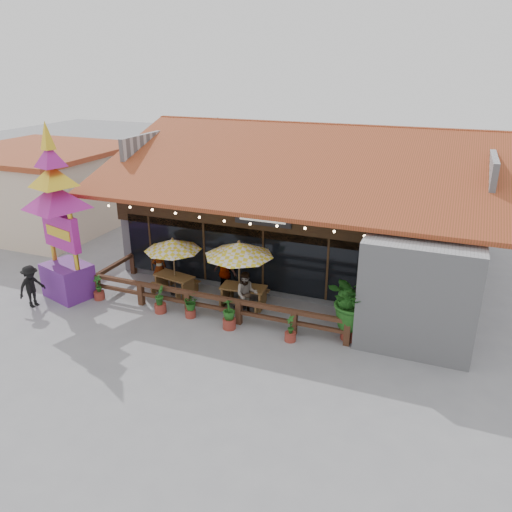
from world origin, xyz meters
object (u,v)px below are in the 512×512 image
at_px(umbrella_right, 239,249).
at_px(picnic_table_right, 243,293).
at_px(thai_sign_tower, 57,202).
at_px(pedestrian, 31,286).
at_px(umbrella_left, 173,245).
at_px(tropical_plant, 353,301).
at_px(picnic_table_left, 174,281).

relative_size(umbrella_right, picnic_table_right, 1.64).
distance_m(umbrella_right, thai_sign_tower, 6.91).
bearing_deg(pedestrian, umbrella_left, -47.30).
bearing_deg(umbrella_right, umbrella_left, 175.85).
distance_m(picnic_table_right, thai_sign_tower, 7.59).
bearing_deg(picnic_table_right, thai_sign_tower, -165.70).
bearing_deg(umbrella_left, picnic_table_right, 0.41).
relative_size(umbrella_left, umbrella_right, 0.94).
bearing_deg(picnic_table_right, umbrella_left, -179.59).
distance_m(umbrella_right, picnic_table_right, 1.82).
xyz_separation_m(umbrella_left, tropical_plant, (7.11, -0.84, -0.67)).
xyz_separation_m(picnic_table_left, pedestrian, (-4.32, -2.94, 0.31)).
xyz_separation_m(thai_sign_tower, pedestrian, (-0.64, -1.20, -2.97)).
xyz_separation_m(umbrella_left, umbrella_right, (2.84, -0.21, 0.29)).
distance_m(thai_sign_tower, tropical_plant, 11.15).
relative_size(picnic_table_right, pedestrian, 1.08).
bearing_deg(thai_sign_tower, umbrella_right, 12.56).
relative_size(umbrella_right, picnic_table_left, 1.62).
xyz_separation_m(umbrella_left, pedestrian, (-4.39, -2.88, -1.24)).
bearing_deg(umbrella_right, pedestrian, -159.71).
relative_size(umbrella_left, pedestrian, 1.68).
height_order(umbrella_left, thai_sign_tower, thai_sign_tower).
bearing_deg(umbrella_right, picnic_table_left, 174.77).
relative_size(thai_sign_tower, pedestrian, 4.40).
bearing_deg(pedestrian, thai_sign_tower, -18.53).
height_order(umbrella_right, picnic_table_right, umbrella_right).
height_order(umbrella_left, picnic_table_right, umbrella_left).
xyz_separation_m(umbrella_left, picnic_table_right, (2.90, 0.02, -1.51)).
bearing_deg(thai_sign_tower, picnic_table_right, 14.30).
distance_m(picnic_table_left, pedestrian, 5.24).
xyz_separation_m(picnic_table_left, picnic_table_right, (2.97, -0.04, 0.03)).
bearing_deg(thai_sign_tower, picnic_table_left, 25.22).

